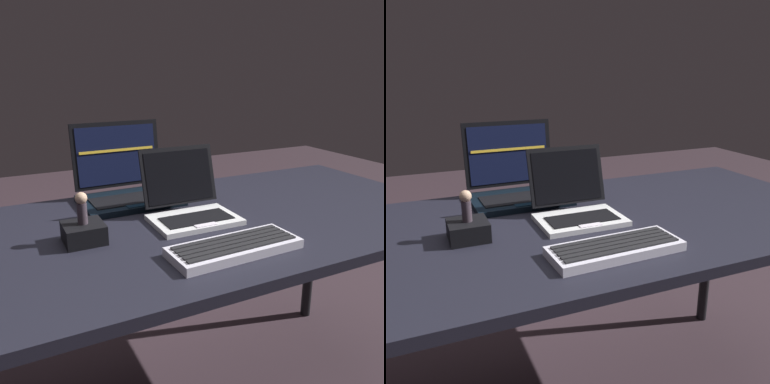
# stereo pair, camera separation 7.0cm
# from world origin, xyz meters

# --- Properties ---
(desk) EXTENTS (1.62, 0.80, 0.76)m
(desk) POSITION_xyz_m (0.00, 0.00, 0.69)
(desk) COLOR black
(desk) RESTS_ON ground
(laptop_front) EXTENTS (0.25, 0.23, 0.20)m
(laptop_front) POSITION_xyz_m (-0.06, 0.02, 0.80)
(laptop_front) COLOR silver
(laptop_front) RESTS_ON desk
(laptop_rear) EXTENTS (0.33, 0.26, 0.26)m
(laptop_rear) POSITION_xyz_m (-0.17, 0.28, 0.81)
(laptop_rear) COLOR black
(laptop_rear) RESTS_ON desk
(external_keyboard) EXTENTS (0.34, 0.14, 0.03)m
(external_keyboard) POSITION_xyz_m (-0.06, -0.24, 0.77)
(external_keyboard) COLOR silver
(external_keyboard) RESTS_ON desk
(figurine_stand) EXTENTS (0.10, 0.10, 0.05)m
(figurine_stand) POSITION_xyz_m (-0.38, -0.01, 0.78)
(figurine_stand) COLOR black
(figurine_stand) RESTS_ON desk
(figurine) EXTENTS (0.03, 0.03, 0.08)m
(figurine) POSITION_xyz_m (-0.38, -0.01, 0.86)
(figurine) COLOR #3C313B
(figurine) RESTS_ON figurine_stand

